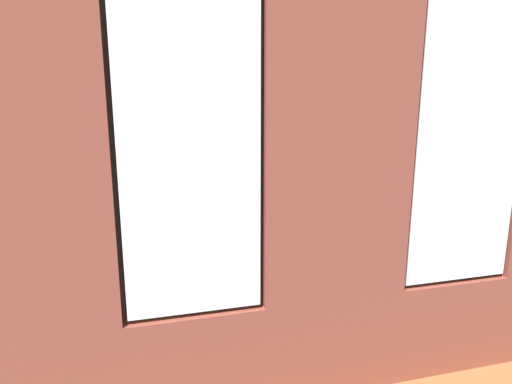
# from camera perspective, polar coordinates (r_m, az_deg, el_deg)

# --- Properties ---
(ground_plane) EXTENTS (6.91, 5.96, 0.10)m
(ground_plane) POSITION_cam_1_polar(r_m,az_deg,el_deg) (5.76, -1.64, -8.74)
(ground_plane) COLOR brown
(brick_wall_with_windows) EXTENTS (6.31, 0.30, 3.31)m
(brick_wall_with_windows) POSITION_cam_1_polar(r_m,az_deg,el_deg) (2.92, 10.25, 3.90)
(brick_wall_with_windows) COLOR brown
(brick_wall_with_windows) RESTS_ON ground_plane
(couch_by_window) EXTENTS (1.90, 0.87, 0.80)m
(couch_by_window) POSITION_cam_1_polar(r_m,az_deg,el_deg) (3.84, 2.36, -14.18)
(couch_by_window) COLOR black
(couch_by_window) RESTS_ON ground_plane
(couch_left) EXTENTS (0.91, 1.98, 0.80)m
(couch_left) POSITION_cam_1_polar(r_m,az_deg,el_deg) (6.78, 18.58, -2.69)
(couch_left) COLOR black
(couch_left) RESTS_ON ground_plane
(coffee_table) EXTENTS (1.34, 0.84, 0.43)m
(coffee_table) POSITION_cam_1_polar(r_m,az_deg,el_deg) (5.64, 0.38, -4.57)
(coffee_table) COLOR olive
(coffee_table) RESTS_ON ground_plane
(cup_ceramic) EXTENTS (0.09, 0.09, 0.11)m
(cup_ceramic) POSITION_cam_1_polar(r_m,az_deg,el_deg) (5.84, 3.48, -2.87)
(cup_ceramic) COLOR silver
(cup_ceramic) RESTS_ON coffee_table
(remote_black) EXTENTS (0.07, 0.18, 0.02)m
(remote_black) POSITION_cam_1_polar(r_m,az_deg,el_deg) (5.41, -3.37, -4.65)
(remote_black) COLOR black
(remote_black) RESTS_ON coffee_table
(papasan_chair) EXTENTS (1.06, 1.06, 0.68)m
(papasan_chair) POSITION_cam_1_polar(r_m,az_deg,el_deg) (7.02, -14.38, -0.98)
(papasan_chair) COLOR olive
(papasan_chair) RESTS_ON ground_plane
(potted_plant_beside_window_right) EXTENTS (0.68, 0.80, 1.25)m
(potted_plant_beside_window_right) POSITION_cam_1_polar(r_m,az_deg,el_deg) (3.49, -19.07, -12.64)
(potted_plant_beside_window_right) COLOR beige
(potted_plant_beside_window_right) RESTS_ON ground_plane
(potted_plant_between_couches) EXTENTS (0.49, 0.49, 0.84)m
(potted_plant_between_couches) POSITION_cam_1_polar(r_m,az_deg,el_deg) (4.39, 20.11, -8.26)
(potted_plant_between_couches) COLOR gray
(potted_plant_between_couches) RESTS_ON ground_plane
(potted_plant_mid_room_small) EXTENTS (0.39, 0.39, 0.73)m
(potted_plant_mid_room_small) POSITION_cam_1_polar(r_m,az_deg,el_deg) (6.59, 3.87, -1.06)
(potted_plant_mid_room_small) COLOR brown
(potted_plant_mid_room_small) RESTS_ON ground_plane
(potted_plant_near_tv) EXTENTS (0.92, 0.84, 1.17)m
(potted_plant_near_tv) POSITION_cam_1_polar(r_m,az_deg,el_deg) (4.16, -28.52, -10.25)
(potted_plant_near_tv) COLOR #47423D
(potted_plant_near_tv) RESTS_ON ground_plane
(potted_plant_foreground_right) EXTENTS (0.50, 0.50, 0.92)m
(potted_plant_foreground_right) POSITION_cam_1_polar(r_m,az_deg,el_deg) (7.39, -24.69, 0.13)
(potted_plant_foreground_right) COLOR gray
(potted_plant_foreground_right) RESTS_ON ground_plane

